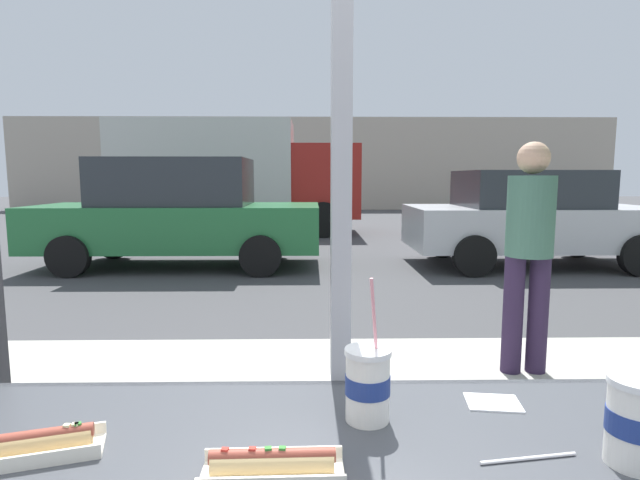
# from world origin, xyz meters

# --- Properties ---
(ground_plane) EXTENTS (60.00, 60.00, 0.00)m
(ground_plane) POSITION_xyz_m (0.00, 8.00, 0.00)
(ground_plane) COLOR #424244
(sidewalk_strip) EXTENTS (16.00, 2.80, 0.12)m
(sidewalk_strip) POSITION_xyz_m (0.00, 1.60, 0.06)
(sidewalk_strip) COLOR #B2ADA3
(sidewalk_strip) RESTS_ON ground
(window_wall) EXTENTS (2.65, 0.20, 2.90)m
(window_wall) POSITION_xyz_m (0.00, 0.08, 1.79)
(window_wall) COLOR #2D2D33
(window_wall) RESTS_ON ground
(building_facade_far) EXTENTS (28.00, 1.20, 4.24)m
(building_facade_far) POSITION_xyz_m (0.00, 22.72, 2.12)
(building_facade_far) COLOR #A89E8E
(building_facade_far) RESTS_ON ground
(soda_cup_left) EXTENTS (0.10, 0.10, 0.32)m
(soda_cup_left) POSITION_xyz_m (0.51, -0.34, 1.08)
(soda_cup_left) COLOR white
(soda_cup_left) RESTS_ON window_counter
(soda_cup_right) EXTENTS (0.10, 0.10, 0.31)m
(soda_cup_right) POSITION_xyz_m (0.04, -0.17, 1.08)
(soda_cup_right) COLOR white
(soda_cup_right) RESTS_ON window_counter
(hotdog_tray_near) EXTENTS (0.25, 0.10, 0.05)m
(hotdog_tray_near) POSITION_xyz_m (-0.14, -0.37, 1.02)
(hotdog_tray_near) COLOR silver
(hotdog_tray_near) RESTS_ON window_counter
(hotdog_tray_far) EXTENTS (0.29, 0.17, 0.05)m
(hotdog_tray_far) POSITION_xyz_m (-0.61, -0.30, 1.02)
(hotdog_tray_far) COLOR silver
(hotdog_tray_far) RESTS_ON window_counter
(loose_straw) EXTENTS (0.19, 0.04, 0.01)m
(loose_straw) POSITION_xyz_m (0.32, -0.33, 1.00)
(loose_straw) COLOR white
(loose_straw) RESTS_ON window_counter
(napkin_wrapper) EXTENTS (0.13, 0.10, 0.00)m
(napkin_wrapper) POSITION_xyz_m (0.34, -0.10, 1.00)
(napkin_wrapper) COLOR white
(napkin_wrapper) RESTS_ON window_counter
(parked_car_green) EXTENTS (4.68, 1.96, 1.82)m
(parked_car_green) POSITION_xyz_m (-2.32, 7.24, 0.91)
(parked_car_green) COLOR #236B38
(parked_car_green) RESTS_ON ground
(parked_car_silver) EXTENTS (4.13, 2.04, 1.62)m
(parked_car_silver) POSITION_xyz_m (3.65, 7.24, 0.83)
(parked_car_silver) COLOR #BCBCC1
(parked_car_silver) RESTS_ON ground
(box_truck) EXTENTS (6.37, 2.44, 2.96)m
(box_truck) POSITION_xyz_m (-2.17, 12.35, 1.61)
(box_truck) COLOR beige
(box_truck) RESTS_ON ground
(pedestrian) EXTENTS (0.32, 0.32, 1.63)m
(pedestrian) POSITION_xyz_m (1.44, 2.25, 1.06)
(pedestrian) COLOR #2A1D38
(pedestrian) RESTS_ON sidewalk_strip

